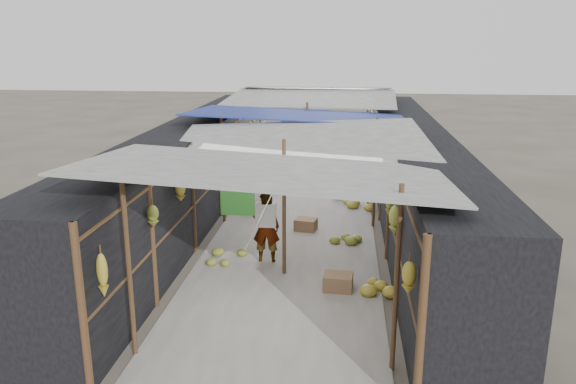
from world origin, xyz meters
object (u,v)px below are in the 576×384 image
(vendor_elderly, at_px, (266,227))
(vendor_seated, at_px, (367,191))
(crate_near, at_px, (306,225))
(shopper_blue, at_px, (273,162))
(black_basin, at_px, (341,195))

(vendor_elderly, bearing_deg, vendor_seated, -119.38)
(crate_near, height_order, shopper_blue, shopper_blue)
(vendor_elderly, distance_m, vendor_seated, 4.62)
(crate_near, bearing_deg, vendor_elderly, -96.33)
(crate_near, relative_size, vendor_seated, 0.56)
(vendor_elderly, xyz_separation_m, shopper_blue, (-0.58, 5.53, 0.10))
(crate_near, distance_m, black_basin, 2.99)
(black_basin, bearing_deg, shopper_blue, 161.22)
(crate_near, height_order, vendor_seated, vendor_seated)
(shopper_blue, bearing_deg, crate_near, -81.30)
(shopper_blue, bearing_deg, vendor_elderly, -94.32)
(vendor_elderly, height_order, shopper_blue, shopper_blue)
(black_basin, relative_size, vendor_elderly, 0.42)
(vendor_seated, bearing_deg, shopper_blue, -124.29)
(crate_near, relative_size, black_basin, 0.79)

